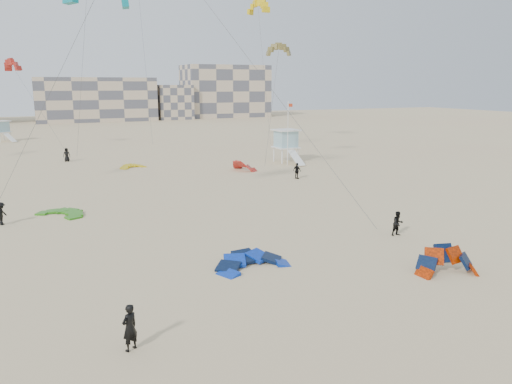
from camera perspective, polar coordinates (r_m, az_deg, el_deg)
name	(u,v)px	position (r m, az deg, el deg)	size (l,w,h in m)	color
ground	(210,314)	(23.03, -5.33, -13.75)	(320.00, 320.00, 0.00)	#CBBA88
kite_ground_blue	(252,267)	(28.42, -0.43, -8.53)	(4.17, 4.25, 1.16)	#0534D4
kite_ground_orange	(447,274)	(29.34, 20.94, -8.70)	(3.42, 2.45, 2.38)	#EF3200
kite_ground_green	(62,215)	(42.20, -21.29, -2.46)	(3.64, 3.85, 0.44)	#308915
kite_ground_red_far	(244,170)	(59.89, -1.36, 2.51)	(3.46, 3.03, 1.98)	red
kite_ground_yellow	(133,168)	(63.59, -13.91, 2.72)	(3.01, 3.13, 0.68)	yellow
kitesurfer_main	(130,327)	(20.37, -14.25, -14.78)	(0.69, 0.45, 1.89)	black
kitesurfer_b	(398,223)	(35.16, 15.91, -3.48)	(0.82, 0.64, 1.69)	black
kitesurfer_c	(1,214)	(40.85, -27.08, -2.22)	(1.09, 0.63, 1.69)	black
kitesurfer_d	(297,171)	(54.44, 4.71, 2.43)	(1.03, 0.43, 1.75)	black
kitesurfer_e	(67,155)	(71.27, -20.83, 4.01)	(0.89, 0.58, 1.82)	black
kitesurfer_f	(283,142)	(81.98, 3.14, 5.70)	(1.57, 0.50, 1.69)	black
kite_fly_olive	(279,51)	(63.74, 2.60, 15.81)	(6.69, 8.29, 14.15)	olive
kite_fly_yellow	(258,8)	(81.00, 0.24, 20.30)	(4.92, 5.60, 21.74)	yellow
kite_fly_red	(12,66)	(85.17, -26.08, 12.81)	(8.27, 10.65, 13.09)	red
lifeguard_tower_near	(286,146)	(66.08, 3.44, 5.27)	(3.11, 5.90, 4.31)	white
lifeguard_tower_far	(1,131)	(101.62, -27.09, 6.21)	(3.66, 5.59, 3.72)	white
flagpole	(288,132)	(63.34, 3.67, 6.86)	(0.65, 0.10, 8.04)	white
condo_mid	(95,99)	(150.65, -17.90, 10.05)	(32.00, 16.00, 12.00)	#C7B192
condo_east	(225,91)	(161.87, -3.55, 11.42)	(26.00, 14.00, 16.00)	#C7B192
condo_fill_right	(173,102)	(152.70, -9.44, 10.11)	(10.00, 10.00, 10.00)	#C7B192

